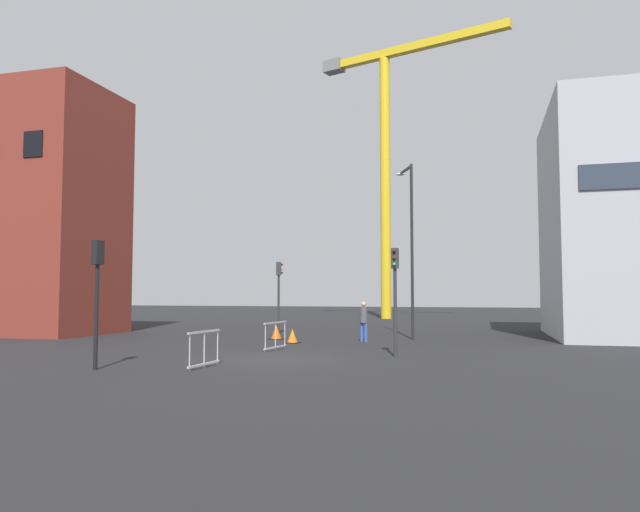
{
  "coord_description": "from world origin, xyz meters",
  "views": [
    {
      "loc": [
        6.79,
        -18.83,
        2.17
      ],
      "look_at": [
        0.0,
        6.1,
        3.8
      ],
      "focal_mm": 33.52,
      "sensor_mm": 36.0,
      "label": 1
    }
  ],
  "objects_px": {
    "construction_crane": "(389,138)",
    "traffic_cone_by_barrier": "(276,333)",
    "traffic_light_island": "(395,283)",
    "traffic_cone_orange": "(292,336)",
    "traffic_light_verge": "(279,286)",
    "streetlamp_tall": "(410,236)",
    "traffic_light_crosswalk": "(97,282)",
    "pedestrian_walking": "(364,318)"
  },
  "relations": [
    {
      "from": "construction_crane",
      "to": "traffic_cone_by_barrier",
      "type": "xyz_separation_m",
      "value": [
        -1.77,
        -24.63,
        -15.59
      ]
    },
    {
      "from": "traffic_light_island",
      "to": "traffic_cone_orange",
      "type": "bearing_deg",
      "value": 138.08
    },
    {
      "from": "construction_crane",
      "to": "traffic_light_island",
      "type": "bearing_deg",
      "value": -81.12
    },
    {
      "from": "traffic_light_verge",
      "to": "traffic_cone_by_barrier",
      "type": "height_order",
      "value": "traffic_light_verge"
    },
    {
      "from": "traffic_cone_by_barrier",
      "to": "traffic_cone_orange",
      "type": "height_order",
      "value": "traffic_cone_by_barrier"
    },
    {
      "from": "streetlamp_tall",
      "to": "traffic_light_crosswalk",
      "type": "height_order",
      "value": "streetlamp_tall"
    },
    {
      "from": "streetlamp_tall",
      "to": "traffic_cone_by_barrier",
      "type": "xyz_separation_m",
      "value": [
        -6.23,
        -1.73,
        -4.62
      ]
    },
    {
      "from": "streetlamp_tall",
      "to": "pedestrian_walking",
      "type": "bearing_deg",
      "value": -130.97
    },
    {
      "from": "construction_crane",
      "to": "pedestrian_walking",
      "type": "relative_size",
      "value": 13.33
    },
    {
      "from": "construction_crane",
      "to": "traffic_light_verge",
      "type": "relative_size",
      "value": 6.26
    },
    {
      "from": "traffic_cone_by_barrier",
      "to": "streetlamp_tall",
      "type": "bearing_deg",
      "value": 15.51
    },
    {
      "from": "traffic_light_verge",
      "to": "traffic_light_island",
      "type": "distance_m",
      "value": 12.21
    },
    {
      "from": "traffic_light_verge",
      "to": "traffic_cone_orange",
      "type": "xyz_separation_m",
      "value": [
        2.35,
        -4.88,
        -2.31
      ]
    },
    {
      "from": "traffic_cone_by_barrier",
      "to": "traffic_cone_orange",
      "type": "xyz_separation_m",
      "value": [
        1.41,
        -1.85,
        -0.03
      ]
    },
    {
      "from": "traffic_light_crosswalk",
      "to": "pedestrian_walking",
      "type": "xyz_separation_m",
      "value": [
        5.5,
        11.76,
        -1.45
      ]
    },
    {
      "from": "traffic_light_verge",
      "to": "pedestrian_walking",
      "type": "height_order",
      "value": "traffic_light_verge"
    },
    {
      "from": "traffic_light_crosswalk",
      "to": "traffic_light_island",
      "type": "bearing_deg",
      "value": 35.94
    },
    {
      "from": "construction_crane",
      "to": "traffic_light_crosswalk",
      "type": "bearing_deg",
      "value": -94.55
    },
    {
      "from": "streetlamp_tall",
      "to": "traffic_light_island",
      "type": "height_order",
      "value": "streetlamp_tall"
    },
    {
      "from": "traffic_light_island",
      "to": "traffic_light_crosswalk",
      "type": "relative_size",
      "value": 1.01
    },
    {
      "from": "streetlamp_tall",
      "to": "traffic_cone_orange",
      "type": "bearing_deg",
      "value": -143.39
    },
    {
      "from": "streetlamp_tall",
      "to": "traffic_light_verge",
      "type": "height_order",
      "value": "streetlamp_tall"
    },
    {
      "from": "traffic_light_crosswalk",
      "to": "traffic_cone_orange",
      "type": "relative_size",
      "value": 5.98
    },
    {
      "from": "pedestrian_walking",
      "to": "traffic_light_verge",
      "type": "bearing_deg",
      "value": 146.65
    },
    {
      "from": "construction_crane",
      "to": "streetlamp_tall",
      "type": "distance_m",
      "value": 25.78
    },
    {
      "from": "pedestrian_walking",
      "to": "traffic_cone_by_barrier",
      "type": "relative_size",
      "value": 2.69
    },
    {
      "from": "traffic_light_crosswalk",
      "to": "pedestrian_walking",
      "type": "height_order",
      "value": "traffic_light_crosswalk"
    },
    {
      "from": "traffic_light_island",
      "to": "traffic_light_crosswalk",
      "type": "xyz_separation_m",
      "value": [
        -7.8,
        -5.66,
        -0.02
      ]
    },
    {
      "from": "traffic_light_verge",
      "to": "construction_crane",
      "type": "bearing_deg",
      "value": 82.85
    },
    {
      "from": "construction_crane",
      "to": "streetlamp_tall",
      "type": "relative_size",
      "value": 2.87
    },
    {
      "from": "streetlamp_tall",
      "to": "traffic_light_island",
      "type": "distance_m",
      "value": 8.63
    },
    {
      "from": "traffic_cone_by_barrier",
      "to": "traffic_cone_orange",
      "type": "bearing_deg",
      "value": -52.79
    },
    {
      "from": "traffic_cone_orange",
      "to": "traffic_light_island",
      "type": "bearing_deg",
      "value": -41.92
    },
    {
      "from": "traffic_light_island",
      "to": "streetlamp_tall",
      "type": "bearing_deg",
      "value": 92.84
    },
    {
      "from": "traffic_light_verge",
      "to": "traffic_cone_by_barrier",
      "type": "bearing_deg",
      "value": -72.79
    },
    {
      "from": "traffic_light_crosswalk",
      "to": "traffic_cone_by_barrier",
      "type": "bearing_deg",
      "value": 84.56
    },
    {
      "from": "construction_crane",
      "to": "traffic_light_crosswalk",
      "type": "distance_m",
      "value": 39.3
    },
    {
      "from": "streetlamp_tall",
      "to": "traffic_light_verge",
      "type": "xyz_separation_m",
      "value": [
        -7.17,
        1.3,
        -2.34
      ]
    },
    {
      "from": "construction_crane",
      "to": "traffic_cone_orange",
      "type": "distance_m",
      "value": 30.74
    },
    {
      "from": "construction_crane",
      "to": "traffic_light_island",
      "type": "xyz_separation_m",
      "value": [
        4.87,
        -31.18,
        -13.37
      ]
    },
    {
      "from": "pedestrian_walking",
      "to": "traffic_cone_by_barrier",
      "type": "height_order",
      "value": "pedestrian_walking"
    },
    {
      "from": "traffic_light_island",
      "to": "traffic_light_crosswalk",
      "type": "height_order",
      "value": "traffic_light_island"
    }
  ]
}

